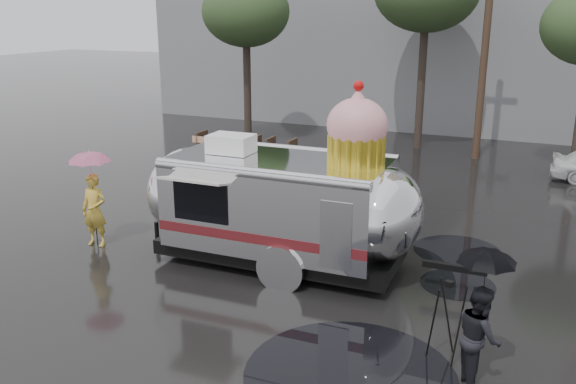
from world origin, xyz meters
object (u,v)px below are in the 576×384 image
at_px(airstream_trailer, 284,201).
at_px(person_left, 94,210).
at_px(person_right, 479,336).
at_px(tripod, 447,314).

xyz_separation_m(airstream_trailer, person_left, (-4.74, -0.78, -0.62)).
xyz_separation_m(airstream_trailer, person_right, (4.64, -3.07, -0.70)).
bearing_deg(tripod, person_left, -167.71).
relative_size(airstream_trailer, person_left, 4.46).
bearing_deg(person_left, tripod, -17.02).
relative_size(airstream_trailer, tripod, 5.66).
relative_size(person_right, tripod, 1.16).
bearing_deg(airstream_trailer, tripod, -33.09).
distance_m(airstream_trailer, person_left, 4.84).
bearing_deg(person_right, tripod, 24.73).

